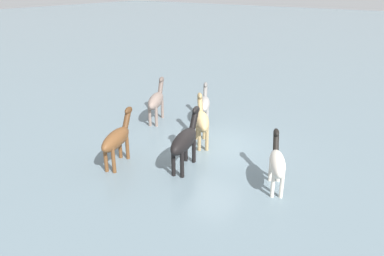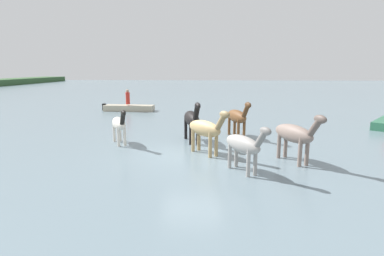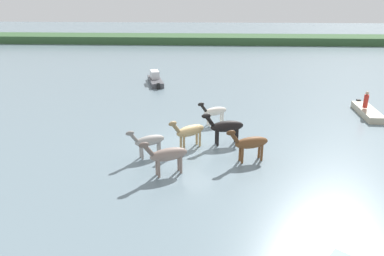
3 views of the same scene
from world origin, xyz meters
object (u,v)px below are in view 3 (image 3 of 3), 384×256
object	(u,v)px
horse_rear_stallion	(148,141)
horse_pinto_flank	(226,127)
person_spotter_bow	(366,100)
horse_dark_mare	(214,112)
horse_dun_straggler	(167,155)
boat_launch_far	(367,113)
horse_gray_outer	(250,143)
horse_chestnut_trailing	(189,131)
boat_motor_center	(155,80)

from	to	relation	value
horse_rear_stallion	horse_pinto_flank	size ratio (longest dim) A/B	0.80
person_spotter_bow	horse_rear_stallion	bearing A→B (deg)	-151.97
horse_dark_mare	horse_pinto_flank	distance (m)	3.31
horse_dun_straggler	boat_launch_far	distance (m)	16.64
horse_gray_outer	person_spotter_bow	bearing A→B (deg)	-158.47
horse_gray_outer	boat_launch_far	world-z (taller)	horse_gray_outer
horse_dun_straggler	horse_chestnut_trailing	bearing A→B (deg)	-131.42
horse_rear_stallion	boat_launch_far	distance (m)	16.65
horse_rear_stallion	boat_motor_center	world-z (taller)	horse_rear_stallion
horse_gray_outer	boat_motor_center	bearing A→B (deg)	-85.61
horse_chestnut_trailing	horse_dun_straggler	bearing A→B (deg)	35.46
horse_dark_mare	horse_dun_straggler	size ratio (longest dim) A/B	0.87
horse_gray_outer	horse_pinto_flank	xyz separation A→B (m)	(-1.21, 2.19, 0.06)
horse_rear_stallion	horse_dun_straggler	distance (m)	2.31
horse_chestnut_trailing	boat_launch_far	distance (m)	14.17
horse_gray_outer	horse_pinto_flank	size ratio (longest dim) A/B	0.93
horse_dark_mare	horse_rear_stallion	distance (m)	6.33
horse_dark_mare	horse_pinto_flank	bearing A→B (deg)	72.85
horse_gray_outer	boat_motor_center	xyz separation A→B (m)	(-7.38, 16.49, -0.73)
horse_dun_straggler	boat_motor_center	size ratio (longest dim) A/B	0.57
horse_dark_mare	horse_pinto_flank	xyz separation A→B (m)	(0.62, -3.25, 0.17)
horse_dun_straggler	horse_rear_stallion	bearing A→B (deg)	-83.60
boat_launch_far	horse_dark_mare	bearing A→B (deg)	-74.61
boat_motor_center	person_spotter_bow	distance (m)	18.54
horse_rear_stallion	person_spotter_bow	xyz separation A→B (m)	(14.49, 7.71, 0.18)
horse_gray_outer	horse_dun_straggler	xyz separation A→B (m)	(-4.20, -1.72, 0.02)
horse_dark_mare	person_spotter_bow	distance (m)	11.17
horse_chestnut_trailing	boat_motor_center	xyz separation A→B (m)	(-4.09, 14.96, -0.73)
horse_chestnut_trailing	person_spotter_bow	size ratio (longest dim) A/B	1.77
boat_motor_center	horse_rear_stallion	bearing A→B (deg)	171.59
boat_motor_center	horse_dun_straggler	bearing A→B (deg)	174.66
person_spotter_bow	horse_dun_straggler	bearing A→B (deg)	-143.90
horse_pinto_flank	boat_launch_far	xyz separation A→B (m)	(10.51, 5.77, -0.93)
boat_motor_center	person_spotter_bow	size ratio (longest dim) A/B	3.53
horse_chestnut_trailing	boat_motor_center	bearing A→B (deg)	-113.62
horse_dark_mare	horse_rear_stallion	bearing A→B (deg)	27.38
person_spotter_bow	horse_gray_outer	bearing A→B (deg)	-138.73
horse_rear_stallion	horse_pinto_flank	distance (m)	4.66
horse_dark_mare	horse_gray_outer	bearing A→B (deg)	80.60
horse_pinto_flank	horse_dun_straggler	size ratio (longest dim) A/B	1.08
horse_rear_stallion	horse_dun_straggler	size ratio (longest dim) A/B	0.86
horse_dun_straggler	horse_dark_mare	bearing A→B (deg)	-134.11
horse_dun_straggler	boat_motor_center	distance (m)	18.50
horse_pinto_flank	boat_motor_center	size ratio (longest dim) A/B	0.61
horse_dark_mare	horse_rear_stallion	world-z (taller)	horse_rear_stallion
horse_chestnut_trailing	horse_dun_straggler	xyz separation A→B (m)	(-0.91, -3.24, 0.02)
horse_chestnut_trailing	boat_motor_center	distance (m)	15.53
boat_launch_far	boat_motor_center	xyz separation A→B (m)	(-16.69, 8.52, 0.14)
horse_dark_mare	boat_motor_center	distance (m)	12.38
horse_dark_mare	horse_rear_stallion	xyz separation A→B (m)	(-3.60, -5.21, 0.01)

